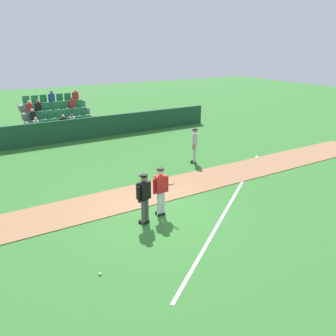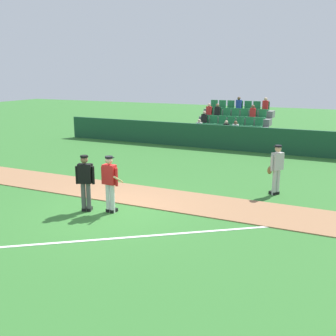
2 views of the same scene
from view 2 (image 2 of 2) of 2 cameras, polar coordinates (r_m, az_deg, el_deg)
ground_plane at (r=12.51m, az=-8.33°, el=-6.10°), size 80.00×80.00×0.00m
infield_dirt_path at (r=13.94m, az=-4.35°, el=-3.86°), size 28.00×2.12×0.03m
foul_line_chalk at (r=10.80m, az=3.80°, el=-9.21°), size 9.77×7.12×0.01m
dugout_fence at (r=22.27m, az=7.57°, el=4.41°), size 20.00×0.16×1.35m
stadium_bleachers at (r=24.44m, az=9.19°, el=5.35°), size 4.45×3.80×2.70m
batter_red_jersey at (r=12.10m, az=-8.32°, el=-1.98°), size 0.68×0.79×1.76m
umpire_home_plate at (r=12.34m, az=-11.76°, el=-1.66°), size 0.56×0.41×1.76m
runner_grey_jersey at (r=14.24m, az=15.30°, el=0.02°), size 0.52×0.55×1.76m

